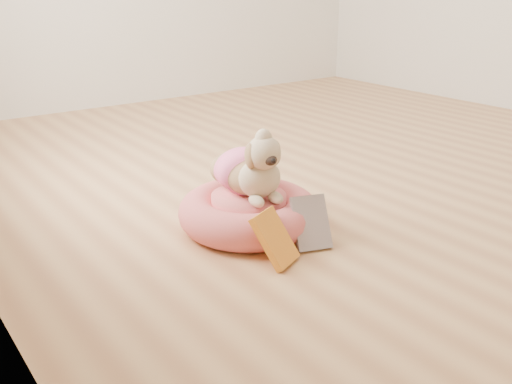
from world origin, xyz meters
TOP-DOWN VIEW (x-y plane):
  - floor at (0.00, 0.00)m, footprint 4.50×4.50m
  - pet_bed at (-1.00, -0.37)m, footprint 0.58×0.58m
  - dog at (-0.99, -0.37)m, footprint 0.35×0.45m
  - book_yellow at (-1.10, -0.67)m, footprint 0.18×0.18m
  - book_white at (-0.90, -0.65)m, footprint 0.17×0.16m

SIDE VIEW (x-z plane):
  - floor at x=0.00m, z-range 0.00..0.00m
  - pet_bed at x=-1.00m, z-range 0.00..0.15m
  - book_yellow at x=-1.10m, z-range 0.00..0.19m
  - book_white at x=-0.90m, z-range 0.00..0.19m
  - dog at x=-0.99m, z-range 0.15..0.45m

